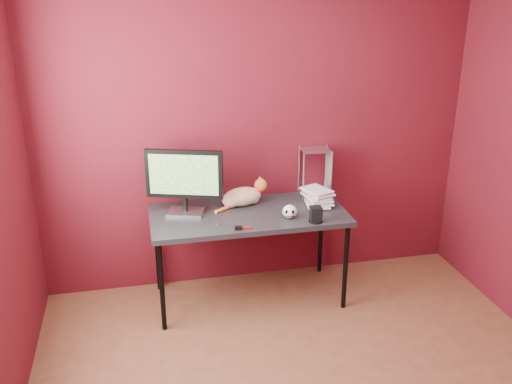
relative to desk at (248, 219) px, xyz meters
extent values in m
cube|color=#530F19|center=(0.15, 0.38, 0.60)|extent=(3.50, 0.02, 2.60)
cube|color=black|center=(0.00, 0.00, 0.03)|extent=(1.50, 0.70, 0.04)
cylinder|color=black|center=(-0.70, -0.30, -0.34)|extent=(0.04, 0.04, 0.71)
cylinder|color=black|center=(0.70, -0.30, -0.34)|extent=(0.04, 0.04, 0.71)
cylinder|color=black|center=(-0.70, 0.30, -0.34)|extent=(0.04, 0.04, 0.71)
cylinder|color=black|center=(0.70, 0.30, -0.34)|extent=(0.04, 0.04, 0.71)
cube|color=#B7B6BC|center=(-0.47, 0.09, 0.06)|extent=(0.31, 0.26, 0.02)
cylinder|color=black|center=(-0.47, 0.09, 0.13)|extent=(0.04, 0.04, 0.11)
cube|color=black|center=(-0.47, 0.09, 0.37)|extent=(0.57, 0.21, 0.37)
cube|color=#1E5416|center=(-0.47, 0.09, 0.37)|extent=(0.50, 0.16, 0.31)
ellipsoid|color=orange|center=(-0.02, 0.16, 0.12)|extent=(0.34, 0.22, 0.15)
ellipsoid|color=orange|center=(-0.11, 0.14, 0.11)|extent=(0.17, 0.16, 0.12)
sphere|color=white|center=(0.07, 0.17, 0.10)|extent=(0.10, 0.10, 0.10)
sphere|color=orange|center=(0.14, 0.19, 0.20)|extent=(0.10, 0.10, 0.10)
cone|color=orange|center=(0.15, 0.16, 0.25)|extent=(0.03, 0.03, 0.04)
cone|color=orange|center=(0.14, 0.21, 0.25)|extent=(0.03, 0.03, 0.04)
cylinder|color=red|center=(0.12, 0.18, 0.16)|extent=(0.07, 0.07, 0.01)
cylinder|color=orange|center=(-0.18, 0.08, 0.06)|extent=(0.15, 0.12, 0.03)
ellipsoid|color=white|center=(0.28, -0.17, 0.10)|extent=(0.11, 0.11, 0.10)
ellipsoid|color=black|center=(0.26, -0.21, 0.12)|extent=(0.03, 0.02, 0.03)
ellipsoid|color=black|center=(0.30, -0.21, 0.12)|extent=(0.03, 0.02, 0.03)
cube|color=black|center=(0.28, -0.22, 0.09)|extent=(0.06, 0.02, 0.01)
cylinder|color=black|center=(0.45, -0.28, 0.06)|extent=(0.10, 0.10, 0.02)
cube|color=black|center=(0.45, -0.28, 0.12)|extent=(0.09, 0.08, 0.10)
imported|color=beige|center=(0.49, 0.04, 0.17)|extent=(0.20, 0.25, 0.23)
imported|color=beige|center=(0.49, 0.04, 0.40)|extent=(0.18, 0.24, 0.23)
imported|color=beige|center=(0.49, 0.04, 0.63)|extent=(0.19, 0.25, 0.23)
imported|color=beige|center=(0.49, 0.04, 0.86)|extent=(0.21, 0.26, 0.23)
imported|color=beige|center=(0.49, 0.04, 1.10)|extent=(0.23, 0.27, 0.23)
imported|color=beige|center=(0.49, 0.04, 1.33)|extent=(0.25, 0.28, 0.23)
cylinder|color=#B7B6BC|center=(0.50, 0.17, 0.25)|extent=(0.01, 0.01, 0.40)
cylinder|color=#B7B6BC|center=(0.73, 0.17, 0.25)|extent=(0.01, 0.01, 0.40)
cylinder|color=#B7B6BC|center=(0.50, 0.35, 0.25)|extent=(0.01, 0.01, 0.40)
cylinder|color=#B7B6BC|center=(0.73, 0.35, 0.25)|extent=(0.01, 0.01, 0.40)
cube|color=#B7B6BC|center=(0.61, 0.26, 0.06)|extent=(0.25, 0.21, 0.01)
cube|color=#B7B6BC|center=(0.61, 0.26, 0.44)|extent=(0.25, 0.21, 0.01)
cube|color=#B5110D|center=(-0.08, -0.29, 0.06)|extent=(0.07, 0.02, 0.01)
cube|color=black|center=(-0.13, -0.29, 0.06)|extent=(0.06, 0.04, 0.03)
cylinder|color=#B7B6BC|center=(-0.26, -0.15, 0.05)|extent=(0.04, 0.04, 0.00)
camera|label=1|loc=(-0.80, -3.95, 1.77)|focal=40.00mm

